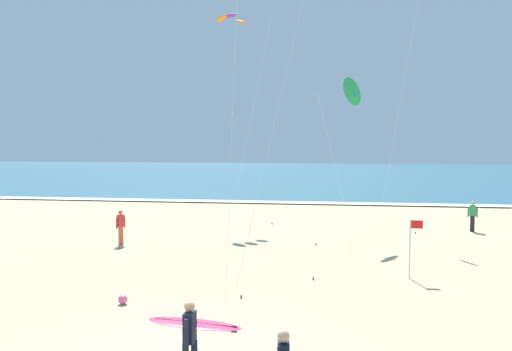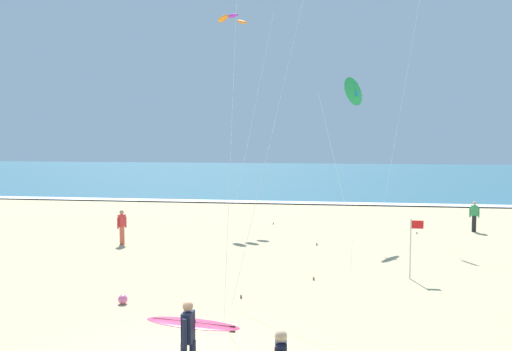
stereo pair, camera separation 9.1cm
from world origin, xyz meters
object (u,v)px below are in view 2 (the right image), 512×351
object	(u,v)px
bystander_green_top	(474,216)
lifeguard_flag	(412,243)
bystander_red_top	(122,227)
beach_ball	(123,299)
kite_delta_emerald_low	(354,91)
surfer_trailing	(190,331)
kite_arc_violet_mid	(233,20)

from	to	relation	value
bystander_green_top	lifeguard_flag	distance (m)	10.98
lifeguard_flag	bystander_red_top	bearing A→B (deg)	161.02
beach_ball	bystander_green_top	bearing A→B (deg)	46.75
kite_delta_emerald_low	bystander_red_top	world-z (taller)	kite_delta_emerald_low
surfer_trailing	lifeguard_flag	bearing A→B (deg)	57.81
kite_delta_emerald_low	beach_ball	world-z (taller)	kite_delta_emerald_low
lifeguard_flag	beach_ball	size ratio (longest dim) A/B	7.50
lifeguard_flag	kite_delta_emerald_low	bearing A→B (deg)	103.09
bystander_red_top	surfer_trailing	bearing A→B (deg)	-62.39
surfer_trailing	kite_delta_emerald_low	bearing A→B (deg)	77.24
kite_arc_violet_mid	surfer_trailing	bearing A→B (deg)	-81.43
bystander_red_top	beach_ball	xyz separation A→B (m)	(3.44, -8.33, -0.67)
kite_delta_emerald_low	beach_ball	distance (m)	15.36
surfer_trailing	kite_delta_emerald_low	xyz separation A→B (m)	(3.70, 16.35, 6.05)
surfer_trailing	bystander_red_top	xyz separation A→B (m)	(-6.76, 12.92, -0.23)
kite_delta_emerald_low	bystander_green_top	world-z (taller)	kite_delta_emerald_low
kite_arc_violet_mid	lifeguard_flag	xyz separation A→B (m)	(8.80, -13.29, -10.66)
bystander_green_top	beach_ball	size ratio (longest dim) A/B	5.68
bystander_red_top	lifeguard_flag	bearing A→B (deg)	-18.98
bystander_green_top	bystander_red_top	xyz separation A→B (m)	(-16.73, -5.79, 0.00)
bystander_red_top	lifeguard_flag	size ratio (longest dim) A/B	0.76
bystander_green_top	lifeguard_flag	xyz separation A→B (m)	(-4.50, -10.00, 0.45)
bystander_red_top	beach_ball	distance (m)	9.04
kite_arc_violet_mid	bystander_green_top	bearing A→B (deg)	-13.90
kite_arc_violet_mid	bystander_red_top	bearing A→B (deg)	-110.74
surfer_trailing	beach_ball	size ratio (longest dim) A/B	6.93
kite_delta_emerald_low	bystander_red_top	distance (m)	12.68
bystander_green_top	kite_arc_violet_mid	bearing A→B (deg)	166.10
bystander_red_top	beach_ball	bearing A→B (deg)	-67.54
bystander_red_top	lifeguard_flag	distance (m)	12.95
surfer_trailing	kite_delta_emerald_low	world-z (taller)	kite_delta_emerald_low
kite_delta_emerald_low	lifeguard_flag	bearing A→B (deg)	-76.91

